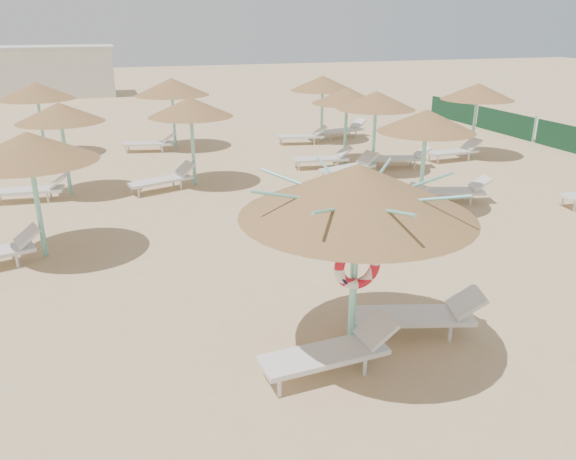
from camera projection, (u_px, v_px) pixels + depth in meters
name	position (u px, v px, depth m)	size (l,w,h in m)	color
ground	(343.00, 348.00, 8.73)	(120.00, 120.00, 0.00)	tan
main_palapa	(358.00, 191.00, 7.69)	(3.31, 3.31, 2.97)	#7CD7C9
lounger_main_a	(333.00, 351.00, 8.02)	(2.03, 0.73, 0.72)	silver
lounger_main_b	(421.00, 314.00, 9.01)	(2.16, 1.19, 0.75)	silver
palapa_field	(267.00, 103.00, 18.07)	(20.08, 13.69, 2.72)	#7CD7C9
service_hut	(50.00, 71.00, 37.49)	(8.40, 4.40, 3.25)	silver
windbreak_fence	(573.00, 140.00, 21.56)	(0.08, 19.84, 1.10)	#164423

